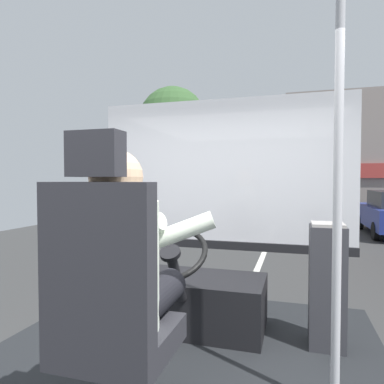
% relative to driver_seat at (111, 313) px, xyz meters
% --- Properties ---
extents(ground, '(18.00, 44.00, 0.06)m').
position_rel_driver_seat_xyz_m(ground, '(0.06, 9.23, -1.23)').
color(ground, '#343434').
extents(driver_seat, '(0.48, 0.48, 1.35)m').
position_rel_driver_seat_xyz_m(driver_seat, '(0.00, 0.00, 0.00)').
color(driver_seat, black).
rests_on(driver_seat, bus_floor).
extents(bus_driver, '(0.78, 0.62, 0.80)m').
position_rel_driver_seat_xyz_m(bus_driver, '(-0.00, 0.12, 0.19)').
color(bus_driver, black).
rests_on(bus_driver, driver_seat).
extents(steering_console, '(1.10, 1.01, 0.84)m').
position_rel_driver_seat_xyz_m(steering_console, '(-0.00, 1.24, -0.36)').
color(steering_console, black).
rests_on(steering_console, bus_floor).
extents(handrail_pole, '(0.04, 0.04, 2.12)m').
position_rel_driver_seat_xyz_m(handrail_pole, '(0.96, 0.51, 0.48)').
color(handrail_pole, '#B7B7BC').
rests_on(handrail_pole, bus_floor).
extents(fare_box, '(0.24, 0.25, 0.86)m').
position_rel_driver_seat_xyz_m(fare_box, '(0.97, 1.22, -0.15)').
color(fare_box, '#333338').
rests_on(fare_box, bus_floor).
extents(windshield_panel, '(2.50, 0.08, 1.48)m').
position_rel_driver_seat_xyz_m(windshield_panel, '(0.06, 2.05, 0.46)').
color(windshield_panel, silver).
extents(street_tree, '(2.76, 2.76, 5.57)m').
position_rel_driver_seat_xyz_m(street_tree, '(-4.08, 12.16, 2.94)').
color(street_tree, '#4C3828').
rests_on(street_tree, ground).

